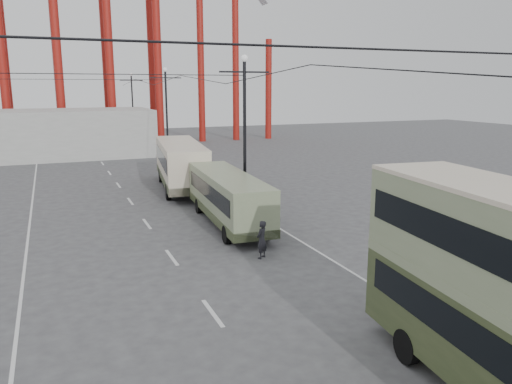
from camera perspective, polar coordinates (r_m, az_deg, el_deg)
name	(u,v)px	position (r m, az deg, el deg)	size (l,w,h in m)	color
ground	(293,368)	(14.30, 4.23, -19.38)	(160.00, 160.00, 0.00)	#454547
road_markings	(138,209)	(31.82, -13.31, -1.87)	(12.52, 120.00, 0.01)	silver
lamp_post_mid	(245,132)	(31.09, -1.30, 6.87)	(3.20, 0.44, 9.32)	black
lamp_post_far	(167,114)	(52.16, -10.17, 8.74)	(3.20, 0.44, 9.32)	black
lamp_post_distant	(133,106)	(73.78, -13.91, 9.47)	(3.20, 0.44, 9.32)	black
fairground_shed	(46,134)	(58.09, -22.92, 6.14)	(22.00, 10.00, 5.00)	#A3A39E
single_decker_green	(228,196)	(27.22, -3.22, -0.50)	(2.90, 9.99, 2.79)	gray
single_decker_cream	(181,163)	(37.11, -8.61, 3.30)	(4.24, 11.31, 3.43)	beige
pedestrian	(262,240)	(21.99, 0.65, -5.47)	(0.62, 0.41, 1.70)	black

